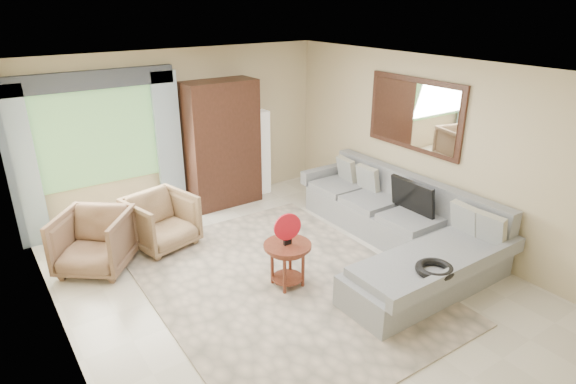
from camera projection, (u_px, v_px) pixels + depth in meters
ground at (287, 282)px, 6.03m from camera, size 6.00×6.00×0.00m
area_rug at (282, 283)px, 6.00m from camera, size 3.07×4.05×0.02m
sectional_sofa at (399, 231)px, 6.73m from camera, size 2.30×3.46×0.90m
tv_screen at (412, 197)px, 6.75m from camera, size 0.14×0.74×0.48m
garden_hose at (435, 269)px, 5.28m from camera, size 0.43×0.43×0.09m
coffee_table at (287, 264)px, 5.85m from camera, size 0.58×0.58×0.58m
red_disc at (287, 227)px, 5.66m from camera, size 0.34×0.09×0.34m
armchair_left at (94, 242)px, 6.19m from camera, size 1.21×1.21×0.79m
armchair_right at (162, 221)px, 6.79m from camera, size 1.00×1.02×0.77m
potted_plant at (62, 232)px, 6.78m from camera, size 0.55×0.51×0.49m
armoire at (222, 144)px, 8.00m from camera, size 1.20×0.55×2.10m
floor_lamp at (261, 152)px, 8.58m from camera, size 0.24×0.24×1.50m
window at (97, 138)px, 7.06m from camera, size 1.80×0.04×1.40m
curtain_left at (22, 169)px, 6.53m from camera, size 0.40×0.08×2.30m
curtain_right at (169, 144)px, 7.64m from camera, size 0.40×0.08×2.30m
valance at (89, 80)px, 6.68m from camera, size 2.40×0.12×0.26m
wall_mirror at (414, 114)px, 6.94m from camera, size 0.05×1.70×1.05m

